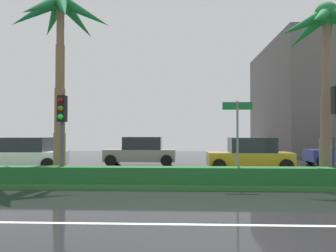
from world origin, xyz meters
TOP-DOWN VIEW (x-y plane):
  - ground_plane at (0.00, 9.00)m, footprint 90.00×42.00m
  - near_lane_divider_stripe at (0.00, 2.00)m, footprint 81.00×0.14m
  - median_strip at (0.00, 8.00)m, footprint 85.50×4.00m
  - median_hedge at (0.00, 6.60)m, footprint 76.50×0.70m
  - palm_tree_mid_left at (-5.43, 8.19)m, footprint 4.28×4.07m
  - palm_tree_centre_left at (5.30, 7.83)m, footprint 3.90×3.61m
  - traffic_signal_median_left at (-4.72, 6.62)m, footprint 0.28×0.43m
  - street_name_sign at (1.70, 7.00)m, footprint 1.10×0.08m
  - car_in_traffic_leading at (-8.85, 12.29)m, footprint 4.30×2.02m
  - car_in_traffic_second at (-2.84, 14.82)m, footprint 4.30×2.02m
  - car_in_traffic_third at (3.21, 12.07)m, footprint 4.30×2.02m

SIDE VIEW (x-z plane):
  - ground_plane at x=0.00m, z-range -0.10..0.00m
  - near_lane_divider_stripe at x=0.00m, z-range 0.00..0.01m
  - median_strip at x=0.00m, z-range 0.00..0.15m
  - median_hedge at x=0.00m, z-range 0.15..0.75m
  - car_in_traffic_leading at x=-8.85m, z-range -0.03..1.69m
  - car_in_traffic_second at x=-2.84m, z-range -0.03..1.69m
  - car_in_traffic_third at x=3.21m, z-range -0.03..1.69m
  - street_name_sign at x=1.70m, z-range 0.58..3.58m
  - traffic_signal_median_left at x=-4.72m, z-range 0.76..4.02m
  - palm_tree_centre_left at x=5.30m, z-range 2.23..9.20m
  - palm_tree_mid_left at x=-5.43m, z-range 2.40..10.24m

